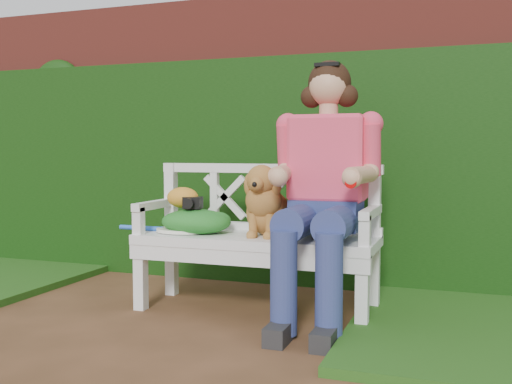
% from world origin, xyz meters
% --- Properties ---
extents(ground, '(60.00, 60.00, 0.00)m').
position_xyz_m(ground, '(0.00, 0.00, 0.00)').
color(ground, '#482E1A').
extents(brick_wall, '(10.00, 0.30, 2.20)m').
position_xyz_m(brick_wall, '(0.00, 1.90, 1.10)').
color(brick_wall, maroon).
rests_on(brick_wall, ground).
extents(ivy_hedge, '(10.00, 0.18, 1.70)m').
position_xyz_m(ivy_hedge, '(0.00, 1.68, 0.85)').
color(ivy_hedge, '#163E0E').
rests_on(ivy_hedge, ground).
extents(garden_bench, '(1.61, 0.68, 0.48)m').
position_xyz_m(garden_bench, '(0.47, 0.85, 0.24)').
color(garden_bench, white).
rests_on(garden_bench, ground).
extents(seated_woman, '(0.84, 1.01, 1.59)m').
position_xyz_m(seated_woman, '(0.92, 0.83, 0.79)').
color(seated_woman, '#EA5972').
rests_on(seated_woman, ground).
extents(dog, '(0.34, 0.44, 0.45)m').
position_xyz_m(dog, '(0.54, 0.86, 0.70)').
color(dog, '#BB8331').
rests_on(dog, garden_bench).
extents(tennis_racket, '(0.69, 0.33, 0.03)m').
position_xyz_m(tennis_racket, '(-0.05, 0.81, 0.50)').
color(tennis_racket, silver).
rests_on(tennis_racket, garden_bench).
extents(green_bag, '(0.56, 0.50, 0.16)m').
position_xyz_m(green_bag, '(0.07, 0.82, 0.56)').
color(green_bag, green).
rests_on(green_bag, garden_bench).
extents(camera_item, '(0.13, 0.10, 0.08)m').
position_xyz_m(camera_item, '(0.05, 0.81, 0.67)').
color(camera_item, black).
rests_on(camera_item, green_bag).
extents(baseball_glove, '(0.24, 0.19, 0.14)m').
position_xyz_m(baseball_glove, '(-0.03, 0.84, 0.70)').
color(baseball_glove, orange).
rests_on(baseball_glove, green_bag).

